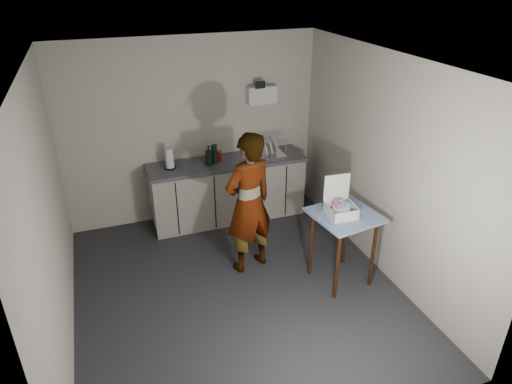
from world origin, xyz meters
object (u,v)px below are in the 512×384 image
object	(u,v)px
kitchen_counter	(228,191)
dark_bottle	(214,154)
bakery_box	(341,207)
soap_bottle	(209,155)
soda_can	(219,156)
standing_man	(249,204)
dish_rack	(270,152)
side_table	(344,223)
paper_towel	(169,159)

from	to	relation	value
kitchen_counter	dark_bottle	bearing A→B (deg)	-173.71
kitchen_counter	bakery_box	distance (m)	2.10
soap_bottle	bakery_box	xyz separation A→B (m)	(1.03, -1.83, -0.06)
soda_can	bakery_box	world-z (taller)	bakery_box
standing_man	soap_bottle	world-z (taller)	standing_man
soap_bottle	dark_bottle	distance (m)	0.09
dish_rack	bakery_box	bearing A→B (deg)	-86.14
soda_can	dark_bottle	xyz separation A→B (m)	(-0.09, -0.07, 0.06)
soda_can	bakery_box	size ratio (longest dim) A/B	0.32
side_table	dish_rack	xyz separation A→B (m)	(-0.19, 1.85, 0.19)
side_table	soda_can	bearing A→B (deg)	107.10
kitchen_counter	paper_towel	distance (m)	1.01
kitchen_counter	paper_towel	xyz separation A→B (m)	(-0.80, 0.01, 0.62)
soap_bottle	soda_can	bearing A→B (deg)	30.34
standing_man	dark_bottle	xyz separation A→B (m)	(-0.07, 1.25, 0.16)
standing_man	bakery_box	bearing A→B (deg)	127.54
dark_bottle	soda_can	bearing A→B (deg)	38.79
dark_bottle	dish_rack	distance (m)	0.82
kitchen_counter	dish_rack	world-z (taller)	dish_rack
standing_man	dish_rack	world-z (taller)	standing_man
dark_bottle	standing_man	bearing A→B (deg)	-86.63
paper_towel	bakery_box	size ratio (longest dim) A/B	0.67
soda_can	bakery_box	distance (m)	2.11
soap_bottle	bakery_box	distance (m)	2.10
soda_can	paper_towel	xyz separation A→B (m)	(-0.71, -0.04, 0.07)
standing_man	bakery_box	size ratio (longest dim) A/B	4.11
paper_towel	dish_rack	bearing A→B (deg)	-1.88
dark_bottle	side_table	bearing A→B (deg)	-61.68
soap_bottle	kitchen_counter	bearing A→B (deg)	10.79
side_table	paper_towel	bearing A→B (deg)	122.37
side_table	paper_towel	size ratio (longest dim) A/B	3.11
side_table	dish_rack	world-z (taller)	dish_rack
standing_man	bakery_box	distance (m)	1.07
standing_man	bakery_box	xyz separation A→B (m)	(0.87, -0.61, 0.11)
paper_towel	bakery_box	xyz separation A→B (m)	(1.56, -1.89, -0.05)
paper_towel	bakery_box	bearing A→B (deg)	-50.39
bakery_box	soap_bottle	bearing A→B (deg)	123.75
dish_rack	side_table	bearing A→B (deg)	-84.28
side_table	dark_bottle	world-z (taller)	dark_bottle
dark_bottle	kitchen_counter	bearing A→B (deg)	6.29
paper_towel	bakery_box	world-z (taller)	bakery_box
side_table	dark_bottle	xyz separation A→B (m)	(-1.01, 1.87, 0.26)
paper_towel	soap_bottle	bearing A→B (deg)	-6.61
bakery_box	standing_man	bearing A→B (deg)	149.31
soap_bottle	dish_rack	distance (m)	0.91
kitchen_counter	dark_bottle	world-z (taller)	dark_bottle
side_table	standing_man	distance (m)	1.12
dark_bottle	paper_towel	size ratio (longest dim) A/B	0.94
soda_can	paper_towel	world-z (taller)	paper_towel
side_table	dish_rack	size ratio (longest dim) A/B	2.18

